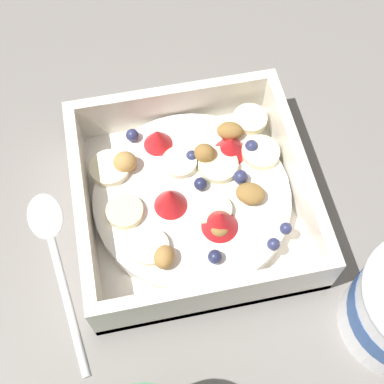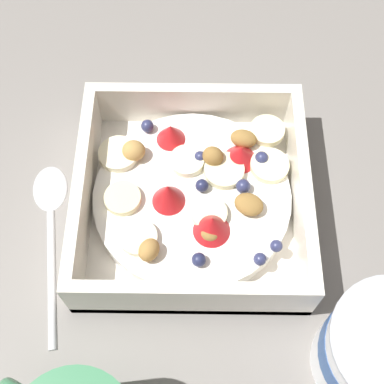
{
  "view_description": "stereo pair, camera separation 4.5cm",
  "coord_description": "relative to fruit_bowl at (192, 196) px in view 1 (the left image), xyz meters",
  "views": [
    {
      "loc": [
        0.02,
        0.2,
        0.43
      ],
      "look_at": [
        -0.02,
        -0.01,
        0.03
      ],
      "focal_mm": 49.08,
      "sensor_mm": 36.0,
      "label": 1
    },
    {
      "loc": [
        -0.02,
        0.21,
        0.43
      ],
      "look_at": [
        -0.02,
        -0.01,
        0.03
      ],
      "focal_mm": 49.08,
      "sensor_mm": 36.0,
      "label": 2
    }
  ],
  "objects": [
    {
      "name": "ground_plane",
      "position": [
        0.02,
        0.01,
        -0.02
      ],
      "size": [
        2.4,
        2.4,
        0.0
      ],
      "primitive_type": "plane",
      "color": "gray"
    },
    {
      "name": "spoon",
      "position": [
        0.13,
        0.01,
        -0.02
      ],
      "size": [
        0.05,
        0.17,
        0.01
      ],
      "color": "silver",
      "rests_on": "ground"
    },
    {
      "name": "fruit_bowl",
      "position": [
        0.0,
        0.0,
        0.0
      ],
      "size": [
        0.2,
        0.2,
        0.06
      ],
      "color": "white",
      "rests_on": "ground"
    }
  ]
}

